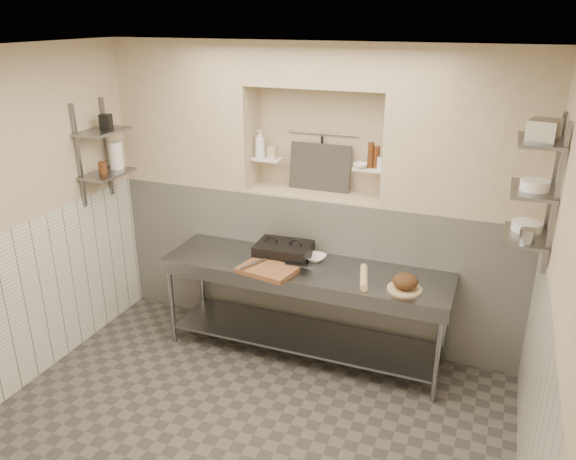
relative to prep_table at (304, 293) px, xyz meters
The scene contains 48 objects.
floor 1.37m from the prep_table, 94.32° to the right, with size 4.00×3.90×0.10m, color #4C4843.
ceiling 2.51m from the prep_table, 94.32° to the right, with size 4.00×3.90×0.10m, color silver.
wall_left 2.56m from the prep_table, 151.06° to the right, with size 0.10×3.90×2.80m, color #C4B494.
wall_right 2.41m from the prep_table, 31.11° to the right, with size 0.10×3.90×2.80m, color #C4B494.
wall_back 1.12m from the prep_table, 96.24° to the left, with size 4.00×0.10×2.80m, color #C4B494.
backwall_lower 0.58m from the prep_table, 98.96° to the left, with size 4.00×0.40×1.40m, color silver.
alcove_sill 0.96m from the prep_table, 98.96° to the left, with size 1.30×0.40×0.02m, color #C4B494.
backwall_pillar_left 2.11m from the prep_table, 158.16° to the left, with size 1.35×0.40×1.40m, color #C4B494.
backwall_pillar_right 1.99m from the prep_table, 24.64° to the left, with size 1.35×0.40×1.40m, color #C4B494.
backwall_header 2.04m from the prep_table, 98.96° to the left, with size 1.30×0.40×0.40m, color #C4B494.
wainscot_left 2.39m from the prep_table, 150.36° to the right, with size 0.02×3.90×1.40m, color silver.
wainscot_right 2.24m from the prep_table, 31.90° to the right, with size 0.02×3.90×1.40m, color silver.
alcove_shelf_left 1.34m from the prep_table, 136.12° to the left, with size 0.28×0.16×0.03m, color white.
alcove_shelf_right 1.27m from the prep_table, 54.08° to the left, with size 0.28×0.16×0.03m, color white.
utensil_rail 1.50m from the prep_table, 96.92° to the left, with size 0.02×0.02×0.70m, color gray.
hanging_steel 1.35m from the prep_table, 97.11° to the left, with size 0.02×0.02×0.30m, color black.
splash_panel 1.20m from the prep_table, 97.63° to the left, with size 0.60×0.02×0.45m, color #383330.
shelf_rail_left_a 2.37m from the prep_table, behind, with size 0.03×0.03×0.95m, color slate.
shelf_rail_left_b 2.39m from the prep_table, behind, with size 0.03×0.03×0.95m, color slate.
wall_shelf_left_lower 2.16m from the prep_table, behind, with size 0.30×0.50×0.03m, color slate.
wall_shelf_left_upper 2.36m from the prep_table, behind, with size 0.30×0.50×0.03m, color slate.
shelf_rail_right_a 2.24m from the prep_table, ahead, with size 0.03×0.03×1.05m, color slate.
shelf_rail_right_b 2.26m from the prep_table, 10.02° to the right, with size 0.03×0.03×1.05m, color slate.
wall_shelf_right_lower 1.95m from the prep_table, ahead, with size 0.30×0.50×0.03m, color slate.
wall_shelf_right_mid 2.13m from the prep_table, ahead, with size 0.30×0.50×0.03m, color slate.
wall_shelf_right_upper 2.35m from the prep_table, ahead, with size 0.30×0.50×0.03m, color slate.
prep_table is the anchor object (origin of this frame).
panini_press 0.43m from the prep_table, 152.93° to the left, with size 0.52×0.39×0.14m.
cutting_board 0.44m from the prep_table, 141.10° to the right, with size 0.47×0.33×0.04m, color brown.
knife_blade 0.32m from the prep_table, 95.42° to the right, with size 0.27×0.03×0.01m, color gray.
tongs 0.55m from the prep_table, 151.86° to the right, with size 0.03×0.03×0.29m, color gray.
mixing_bowl 0.33m from the prep_table, 77.75° to the left, with size 0.20×0.20×0.05m, color white.
rolling_pin 0.64m from the prep_table, ahead, with size 0.06×0.06×0.42m, color tan.
bread_board 0.96m from the prep_table, ahead, with size 0.28×0.28×0.02m, color tan.
bread_loaf 0.98m from the prep_table, ahead, with size 0.21×0.21×0.13m, color #4C2D19.
bottle_soap 1.48m from the prep_table, 139.77° to the left, with size 0.10×0.10×0.27m, color white.
jar_alcove 1.37m from the prep_table, 133.13° to the left, with size 0.07×0.07×0.11m, color #C4B494.
bowl_alcove 1.26m from the prep_table, 57.37° to the left, with size 0.13×0.13×0.04m, color white.
condiment_a 1.38m from the prep_table, 50.12° to the left, with size 0.05×0.05×0.20m, color #4C2710.
condiment_b 1.38m from the prep_table, 53.45° to the left, with size 0.06×0.06×0.23m, color #4C2710.
condiment_c 1.36m from the prep_table, 47.44° to the left, with size 0.06×0.06×0.11m, color white.
jug_left 2.22m from the prep_table, behind, with size 0.13×0.13×0.26m, color white.
jar_left 2.19m from the prep_table, behind, with size 0.08×0.08×0.11m, color #4C2710.
box_left_upper 2.41m from the prep_table, behind, with size 0.10×0.10×0.13m, color black.
bowl_right 1.97m from the prep_table, ahead, with size 0.21×0.21×0.06m, color white.
canister_right 2.00m from the prep_table, ahead, with size 0.11×0.11×0.11m, color gray.
bowl_right_mid 2.16m from the prep_table, ahead, with size 0.19×0.19×0.07m, color white.
basket_right 2.41m from the prep_table, ahead, with size 0.18×0.23×0.14m, color gray.
Camera 1 is at (1.60, -3.10, 3.01)m, focal length 35.00 mm.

